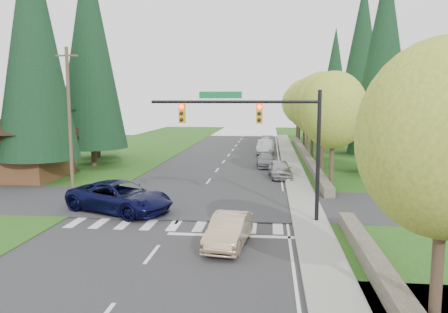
% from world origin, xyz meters
% --- Properties ---
extents(ground, '(120.00, 120.00, 0.00)m').
position_xyz_m(ground, '(0.00, 0.00, 0.00)').
color(ground, '#28282B').
rests_on(ground, ground).
extents(grass_east, '(14.00, 110.00, 0.06)m').
position_xyz_m(grass_east, '(13.00, 20.00, 0.03)').
color(grass_east, '#284913').
rests_on(grass_east, ground).
extents(grass_west, '(14.00, 110.00, 0.06)m').
position_xyz_m(grass_west, '(-13.00, 20.00, 0.03)').
color(grass_west, '#284913').
rests_on(grass_west, ground).
extents(cross_street, '(120.00, 8.00, 0.10)m').
position_xyz_m(cross_street, '(0.00, 8.00, 0.00)').
color(cross_street, '#28282B').
rests_on(cross_street, ground).
extents(sidewalk_east, '(1.80, 80.00, 0.13)m').
position_xyz_m(sidewalk_east, '(6.90, 22.00, 0.07)').
color(sidewalk_east, gray).
rests_on(sidewalk_east, ground).
extents(curb_east, '(0.20, 80.00, 0.13)m').
position_xyz_m(curb_east, '(6.05, 22.00, 0.07)').
color(curb_east, gray).
rests_on(curb_east, ground).
extents(stone_wall_south, '(0.70, 14.00, 0.70)m').
position_xyz_m(stone_wall_south, '(8.60, -3.00, 0.35)').
color(stone_wall_south, '#4C4438').
rests_on(stone_wall_south, ground).
extents(stone_wall_north, '(0.70, 40.00, 0.70)m').
position_xyz_m(stone_wall_north, '(8.60, 30.00, 0.35)').
color(stone_wall_north, '#4C4438').
rests_on(stone_wall_north, ground).
extents(traffic_signal, '(8.70, 0.37, 6.80)m').
position_xyz_m(traffic_signal, '(4.37, 4.50, 4.98)').
color(traffic_signal, black).
rests_on(traffic_signal, ground).
extents(brown_building, '(8.40, 8.40, 5.40)m').
position_xyz_m(brown_building, '(-15.00, 15.00, 3.14)').
color(brown_building, '#4C2D19').
rests_on(brown_building, ground).
extents(utility_pole, '(1.60, 0.24, 10.00)m').
position_xyz_m(utility_pole, '(-9.50, 12.00, 5.14)').
color(utility_pole, '#473828').
rests_on(utility_pole, ground).
extents(decid_tree_0, '(4.80, 4.80, 8.37)m').
position_xyz_m(decid_tree_0, '(9.20, 14.00, 5.60)').
color(decid_tree_0, '#38281C').
rests_on(decid_tree_0, ground).
extents(decid_tree_1, '(5.20, 5.20, 8.80)m').
position_xyz_m(decid_tree_1, '(9.30, 21.00, 5.80)').
color(decid_tree_1, '#38281C').
rests_on(decid_tree_1, ground).
extents(decid_tree_2, '(5.00, 5.00, 8.82)m').
position_xyz_m(decid_tree_2, '(9.10, 28.00, 5.93)').
color(decid_tree_2, '#38281C').
rests_on(decid_tree_2, ground).
extents(decid_tree_3, '(5.00, 5.00, 8.55)m').
position_xyz_m(decid_tree_3, '(9.20, 35.00, 5.66)').
color(decid_tree_3, '#38281C').
rests_on(decid_tree_3, ground).
extents(decid_tree_4, '(5.40, 5.40, 9.18)m').
position_xyz_m(decid_tree_4, '(9.30, 42.00, 6.06)').
color(decid_tree_4, '#38281C').
rests_on(decid_tree_4, ground).
extents(decid_tree_5, '(4.80, 4.80, 8.30)m').
position_xyz_m(decid_tree_5, '(9.10, 49.00, 5.53)').
color(decid_tree_5, '#38281C').
rests_on(decid_tree_5, ground).
extents(decid_tree_6, '(5.20, 5.20, 8.86)m').
position_xyz_m(decid_tree_6, '(9.20, 56.00, 5.86)').
color(decid_tree_6, '#38281C').
rests_on(decid_tree_6, ground).
extents(decid_tree_south, '(4.60, 4.60, 7.92)m').
position_xyz_m(decid_tree_south, '(9.30, -6.00, 5.27)').
color(decid_tree_south, '#38281C').
rests_on(decid_tree_south, ground).
extents(conifer_w_a, '(6.12, 6.12, 19.80)m').
position_xyz_m(conifer_w_a, '(-13.00, 14.00, 10.79)').
color(conifer_w_a, '#38281C').
rests_on(conifer_w_a, ground).
extents(conifer_w_b, '(5.44, 5.44, 17.80)m').
position_xyz_m(conifer_w_b, '(-16.00, 18.00, 9.79)').
color(conifer_w_b, '#38281C').
rests_on(conifer_w_b, ground).
extents(conifer_w_c, '(6.46, 6.46, 20.80)m').
position_xyz_m(conifer_w_c, '(-12.00, 22.00, 11.29)').
color(conifer_w_c, '#38281C').
rests_on(conifer_w_c, ground).
extents(conifer_w_e, '(5.78, 5.78, 18.80)m').
position_xyz_m(conifer_w_e, '(-14.00, 28.00, 10.29)').
color(conifer_w_e, '#38281C').
rests_on(conifer_w_e, ground).
extents(conifer_e_a, '(5.44, 5.44, 17.80)m').
position_xyz_m(conifer_e_a, '(14.00, 20.00, 9.79)').
color(conifer_e_a, '#38281C').
rests_on(conifer_e_a, ground).
extents(conifer_e_b, '(6.12, 6.12, 19.80)m').
position_xyz_m(conifer_e_b, '(15.00, 34.00, 10.79)').
color(conifer_e_b, '#38281C').
rests_on(conifer_e_b, ground).
extents(conifer_e_c, '(5.10, 5.10, 16.80)m').
position_xyz_m(conifer_e_c, '(14.00, 48.00, 9.29)').
color(conifer_e_c, '#38281C').
rests_on(conifer_e_c, ground).
extents(sedan_champagne, '(1.94, 4.32, 1.37)m').
position_xyz_m(sedan_champagne, '(3.04, 0.40, 0.69)').
color(sedan_champagne, tan).
rests_on(sedan_champagne, ground).
extents(suv_navy, '(6.92, 5.17, 1.75)m').
position_xyz_m(suv_navy, '(-3.62, 5.50, 0.87)').
color(suv_navy, black).
rests_on(suv_navy, ground).
extents(parked_car_a, '(2.07, 4.35, 1.44)m').
position_xyz_m(parked_car_a, '(5.60, 17.56, 0.72)').
color(parked_car_a, '#9E9EA3').
rests_on(parked_car_a, ground).
extents(parked_car_b, '(1.99, 4.37, 1.24)m').
position_xyz_m(parked_car_b, '(4.40, 23.53, 0.62)').
color(parked_car_b, gray).
rests_on(parked_car_b, ground).
extents(parked_car_c, '(2.08, 5.10, 1.64)m').
position_xyz_m(parked_car_c, '(4.20, 33.73, 0.82)').
color(parked_car_c, silver).
rests_on(parked_car_c, ground).
extents(parked_car_d, '(2.13, 4.52, 1.49)m').
position_xyz_m(parked_car_d, '(4.20, 40.27, 0.75)').
color(parked_car_d, silver).
rests_on(parked_car_d, ground).
extents(parked_car_e, '(2.12, 4.62, 1.31)m').
position_xyz_m(parked_car_e, '(4.20, 43.42, 0.66)').
color(parked_car_e, '#9D9DA1').
rests_on(parked_car_e, ground).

